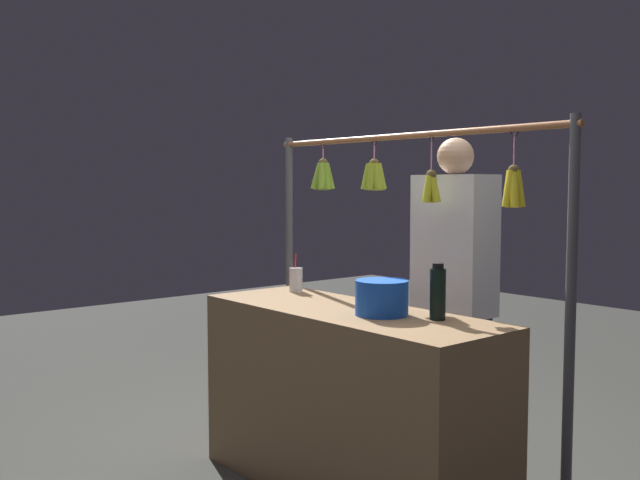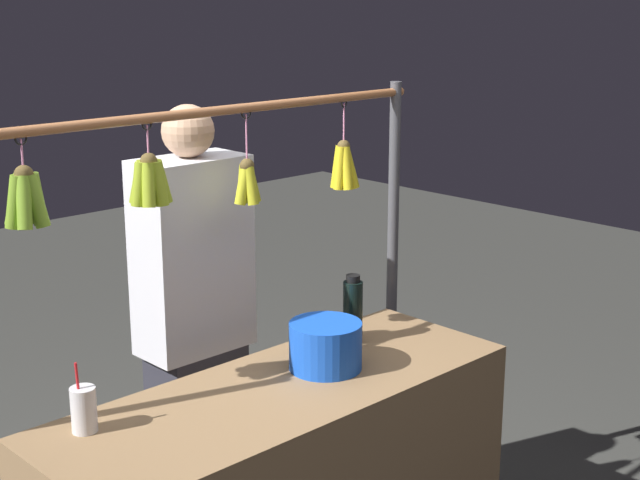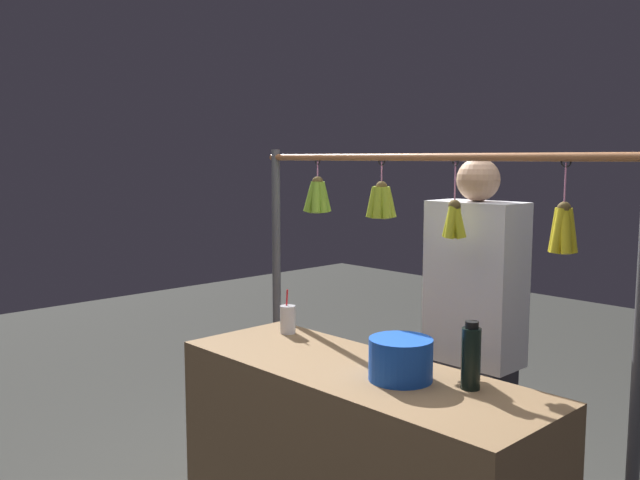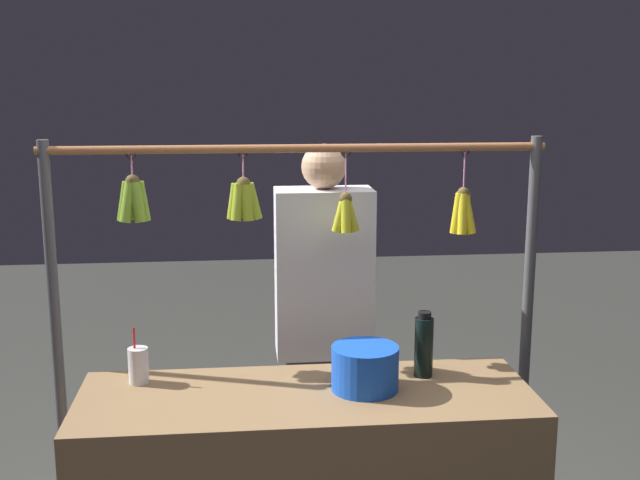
% 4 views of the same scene
% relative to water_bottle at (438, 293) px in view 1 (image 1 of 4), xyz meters
% --- Properties ---
extents(market_counter, '(1.61, 0.57, 0.90)m').
position_rel_water_bottle_xyz_m(market_counter, '(0.45, 0.12, -0.57)').
color(market_counter, olive).
rests_on(market_counter, ground).
extents(display_rack, '(1.93, 0.13, 1.77)m').
position_rel_water_bottle_xyz_m(display_rack, '(0.48, -0.25, 0.23)').
color(display_rack, '#4C4C51').
rests_on(display_rack, ground).
extents(water_bottle, '(0.07, 0.07, 0.25)m').
position_rel_water_bottle_xyz_m(water_bottle, '(0.00, 0.00, 0.00)').
color(water_bottle, black).
rests_on(water_bottle, market_counter).
extents(blue_bucket, '(0.24, 0.24, 0.16)m').
position_rel_water_bottle_xyz_m(blue_bucket, '(0.24, 0.11, -0.04)').
color(blue_bucket, blue).
rests_on(blue_bucket, market_counter).
extents(drink_cup, '(0.07, 0.07, 0.21)m').
position_rel_water_bottle_xyz_m(drink_cup, '(1.05, -0.04, -0.05)').
color(drink_cup, silver).
rests_on(drink_cup, market_counter).
extents(vendor_person, '(0.41, 0.22, 1.72)m').
position_rel_water_bottle_xyz_m(vendor_person, '(0.32, -0.50, -0.16)').
color(vendor_person, '#2D2D38').
rests_on(vendor_person, ground).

